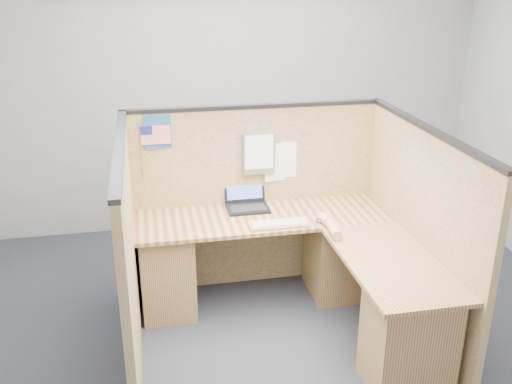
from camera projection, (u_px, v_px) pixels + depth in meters
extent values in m
plane|color=black|center=(282.00, 348.00, 4.02)|extent=(5.00, 5.00, 0.00)
plane|color=gray|center=(230.00, 90.00, 5.57)|extent=(5.00, 0.00, 5.00)
cube|color=brown|center=(255.00, 198.00, 4.67)|extent=(2.05, 0.05, 1.50)
cube|color=#232328|center=(255.00, 106.00, 4.39)|extent=(2.05, 0.06, 0.03)
cube|color=brown|center=(130.00, 261.00, 3.66)|extent=(0.05, 1.80, 1.50)
cube|color=#232328|center=(119.00, 146.00, 3.38)|extent=(0.06, 1.80, 0.03)
cube|color=brown|center=(418.00, 234.00, 4.03)|extent=(0.05, 1.80, 1.50)
cube|color=#232328|center=(430.00, 129.00, 3.75)|extent=(0.06, 1.80, 0.03)
cube|color=brown|center=(263.00, 218.00, 4.38)|extent=(1.95, 0.60, 0.03)
cube|color=brown|center=(392.00, 263.00, 3.71)|extent=(0.60, 1.15, 0.03)
cube|color=brown|center=(167.00, 269.00, 4.38)|extent=(0.40, 0.50, 0.70)
cube|color=brown|center=(335.00, 253.00, 4.62)|extent=(0.40, 0.50, 0.70)
cube|color=brown|center=(408.00, 339.00, 3.54)|extent=(0.50, 0.40, 0.70)
cube|color=black|center=(248.00, 208.00, 4.50)|extent=(0.33, 0.25, 0.02)
cube|color=black|center=(244.00, 188.00, 4.59)|extent=(0.33, 0.07, 0.22)
cube|color=#3B4E91|center=(244.00, 188.00, 4.58)|extent=(0.29, 0.05, 0.18)
cube|color=gray|center=(279.00, 224.00, 4.20)|extent=(0.45, 0.16, 0.02)
cube|color=silver|center=(279.00, 223.00, 4.20)|extent=(0.41, 0.13, 0.01)
ellipsoid|color=silver|center=(323.00, 219.00, 4.26)|extent=(0.12, 0.10, 0.05)
ellipsoid|color=tan|center=(323.00, 216.00, 4.25)|extent=(0.09, 0.11, 0.05)
cylinder|color=tan|center=(326.00, 221.00, 4.21)|extent=(0.06, 0.05, 0.06)
cylinder|color=tan|center=(333.00, 229.00, 4.08)|extent=(0.10, 0.27, 0.08)
cube|color=#204F95|center=(158.00, 132.00, 4.28)|extent=(0.20, 0.02, 0.27)
cylinder|color=olive|center=(142.00, 151.00, 4.30)|extent=(0.01, 0.01, 0.39)
cube|color=red|center=(156.00, 135.00, 4.27)|extent=(0.22, 0.00, 0.14)
cube|color=navy|center=(146.00, 131.00, 4.24)|extent=(0.09, 0.00, 0.07)
cube|color=slate|center=(259.00, 154.00, 4.47)|extent=(0.26, 0.05, 0.33)
cube|color=white|center=(259.00, 152.00, 4.44)|extent=(0.22, 0.01, 0.28)
cube|color=white|center=(283.00, 160.00, 4.56)|extent=(0.23, 0.02, 0.29)
cube|color=white|center=(279.00, 162.00, 4.56)|extent=(0.24, 0.04, 0.31)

